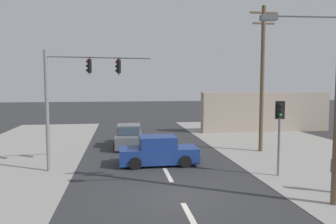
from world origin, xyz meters
name	(u,v)px	position (x,y,z in m)	size (l,w,h in m)	color
ground_plane	(179,196)	(0.00, 0.00, 0.00)	(140.00, 140.00, 0.00)	#303033
lane_dash_near	(190,216)	(0.00, -2.00, 0.00)	(0.20, 2.40, 0.01)	silver
lane_dash_mid	(168,175)	(0.00, 3.00, 0.00)	(0.20, 2.40, 0.01)	silver
lane_dash_far	(156,153)	(0.00, 8.00, 0.00)	(0.20, 2.40, 0.01)	silver
utility_pole_foreground_right	(336,66)	(5.22, -1.75, 4.98)	(3.78, 0.46, 9.24)	brown
utility_pole_midground_right	(262,76)	(6.74, 7.56, 4.86)	(1.80, 0.26, 9.24)	brown
traffic_signal_mast	(74,88)	(-4.51, 4.63, 4.15)	(5.27, 0.67, 6.00)	slate
pedestal_signal_right_kerb	(280,125)	(5.14, 2.02, 2.42)	(0.44, 0.30, 3.56)	slate
shopfront_wall_far	(266,112)	(11.00, 16.00, 1.80)	(12.00, 1.00, 3.60)	#A39384
sedan_oncoming_mid	(158,152)	(-0.22, 5.03, 0.70)	(4.25, 1.90, 1.56)	navy
sedan_receding_far	(129,137)	(-1.65, 10.34, 0.70)	(2.07, 4.32, 1.56)	slate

